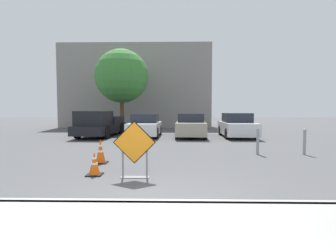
% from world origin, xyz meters
% --- Properties ---
extents(ground_plane, '(96.00, 96.00, 0.00)m').
position_xyz_m(ground_plane, '(0.00, 10.00, 0.00)').
color(ground_plane, '#4C4C4F').
extents(curb_lip, '(22.05, 0.20, 0.14)m').
position_xyz_m(curb_lip, '(0.00, 0.00, 0.07)').
color(curb_lip, '#999993').
rests_on(curb_lip, ground_plane).
extents(road_closed_sign, '(1.05, 0.20, 1.42)m').
position_xyz_m(road_closed_sign, '(-0.64, 2.01, 0.77)').
color(road_closed_sign, black).
rests_on(road_closed_sign, ground_plane).
extents(traffic_cone_nearest, '(0.39, 0.39, 0.60)m').
position_xyz_m(traffic_cone_nearest, '(-1.72, 2.28, 0.29)').
color(traffic_cone_nearest, black).
rests_on(traffic_cone_nearest, ground_plane).
extents(traffic_cone_second, '(0.42, 0.42, 0.76)m').
position_xyz_m(traffic_cone_second, '(-1.99, 3.84, 0.37)').
color(traffic_cone_second, black).
rests_on(traffic_cone_second, ground_plane).
extents(pickup_truck, '(2.23, 5.51, 1.63)m').
position_xyz_m(pickup_truck, '(-4.40, 12.14, 0.74)').
color(pickup_truck, black).
rests_on(pickup_truck, ground_plane).
extents(parked_car_nearest, '(1.95, 4.17, 1.44)m').
position_xyz_m(parked_car_nearest, '(-1.49, 12.32, 0.67)').
color(parked_car_nearest, white).
rests_on(parked_car_nearest, ground_plane).
extents(parked_car_second, '(2.00, 4.20, 1.47)m').
position_xyz_m(parked_car_second, '(1.40, 12.04, 0.69)').
color(parked_car_second, '#A39984').
rests_on(parked_car_second, ground_plane).
extents(parked_car_third, '(1.94, 4.09, 1.50)m').
position_xyz_m(parked_car_third, '(4.29, 12.04, 0.69)').
color(parked_car_third, silver).
rests_on(parked_car_third, ground_plane).
extents(bollard_nearest, '(0.12, 0.12, 1.02)m').
position_xyz_m(bollard_nearest, '(3.51, 5.54, 0.54)').
color(bollard_nearest, gray).
rests_on(bollard_nearest, ground_plane).
extents(bollard_second, '(0.12, 0.12, 0.98)m').
position_xyz_m(bollard_second, '(5.26, 5.54, 0.52)').
color(bollard_second, gray).
rests_on(bollard_second, ground_plane).
extents(building_facade_backdrop, '(14.60, 5.00, 8.02)m').
position_xyz_m(building_facade_backdrop, '(-3.41, 22.78, 4.01)').
color(building_facade_backdrop, gray).
rests_on(building_facade_backdrop, ground_plane).
extents(street_tree_behind_lot, '(4.26, 4.26, 6.53)m').
position_xyz_m(street_tree_behind_lot, '(-3.82, 16.68, 4.40)').
color(street_tree_behind_lot, '#513823').
rests_on(street_tree_behind_lot, ground_plane).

